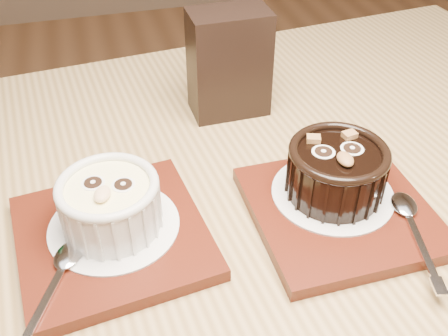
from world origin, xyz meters
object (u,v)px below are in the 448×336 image
Objects in this scene: table at (219,274)px; ramekin_dark at (337,169)px; condiment_stand at (229,63)px; tray_left at (113,237)px; tray_right at (340,211)px; ramekin_white at (110,202)px.

table is 12.38× the size of ramekin_dark.
table is 0.27m from condiment_stand.
table is at bearing 2.96° from tray_left.
condiment_stand is at bearing 103.45° from tray_right.
ramekin_white reaches higher than tray_right.
ramekin_white is 0.23m from ramekin_dark.
table is 7.08× the size of tray_left.
ramekin_white is 0.95× the size of ramekin_dark.
ramekin_white is (0.00, 0.01, 0.04)m from tray_left.
condiment_stand is (0.18, 0.20, 0.02)m from ramekin_white.
ramekin_white reaches higher than tray_left.
tray_right is (0.23, -0.03, -0.04)m from ramekin_white.
condiment_stand is at bearing 49.32° from tray_left.
tray_left is at bearing -130.68° from condiment_stand.
tray_right is at bearing -14.03° from table.
ramekin_dark reaches higher than ramekin_white.
condiment_stand reaches higher than ramekin_dark.
table is at bearing 165.97° from tray_right.
tray_left is at bearing -176.42° from ramekin_dark.
condiment_stand is at bearing 69.17° from ramekin_white.
ramekin_dark reaches higher than tray_left.
tray_left is (-0.11, -0.01, 0.10)m from table.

